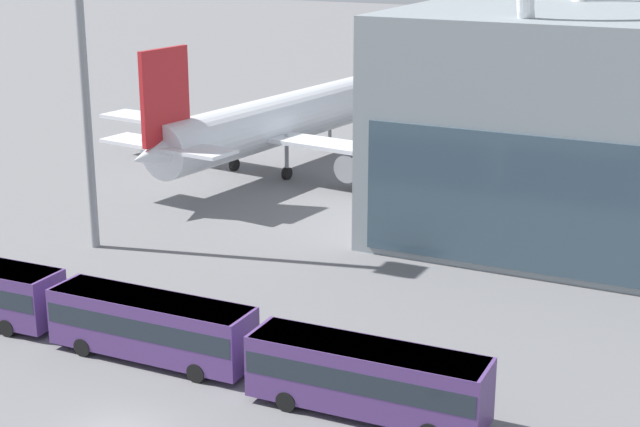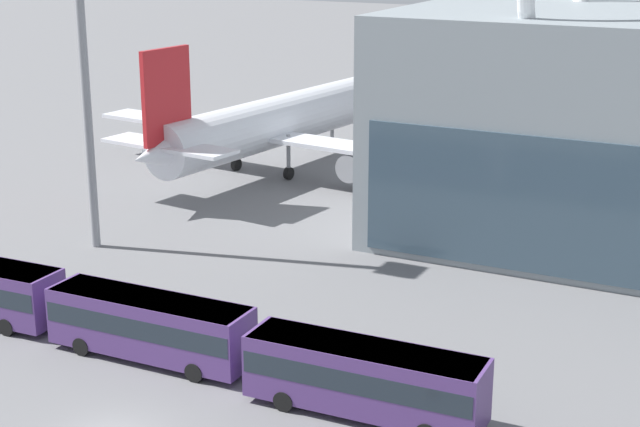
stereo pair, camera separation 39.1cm
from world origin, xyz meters
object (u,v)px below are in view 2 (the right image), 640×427
at_px(airliner_at_gate_near, 266,125).
at_px(floodlight_mast, 81,26).
at_px(shuttle_bus_2, 364,375).
at_px(shuttle_bus_1, 150,323).

xyz_separation_m(airliner_at_gate_near, floodlight_mast, (-0.40, -23.39, 10.89)).
relative_size(airliner_at_gate_near, shuttle_bus_2, 3.18).
distance_m(airliner_at_gate_near, shuttle_bus_2, 45.72).
bearing_deg(floodlight_mast, shuttle_bus_2, -27.10).
relative_size(shuttle_bus_1, shuttle_bus_2, 1.00).
distance_m(shuttle_bus_1, floodlight_mast, 23.75).
distance_m(shuttle_bus_2, floodlight_mast, 33.04).
xyz_separation_m(shuttle_bus_2, floodlight_mast, (-26.91, 13.77, 13.33)).
xyz_separation_m(shuttle_bus_1, floodlight_mast, (-14.48, 13.29, 13.33)).
distance_m(airliner_at_gate_near, shuttle_bus_1, 39.38).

